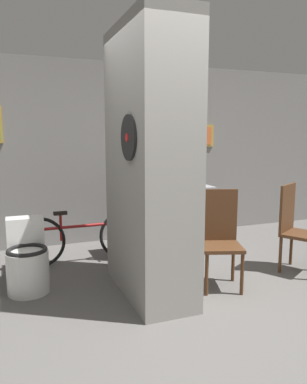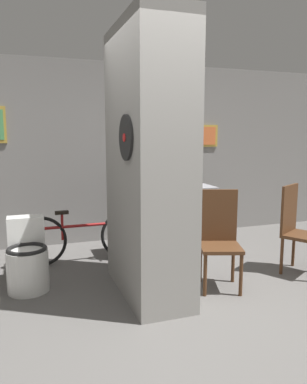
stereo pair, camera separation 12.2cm
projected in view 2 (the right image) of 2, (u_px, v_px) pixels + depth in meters
name	position (u px, v px, depth m)	size (l,w,h in m)	color
ground_plane	(182.00, 318.00, 3.25)	(14.00, 14.00, 0.00)	#5B5956
wall_back	(111.00, 153.00, 5.50)	(8.00, 0.09, 2.60)	gray
pillar_center	(148.00, 163.00, 3.61)	(0.57, 1.29, 2.60)	gray
counter_shelf	(170.00, 220.00, 4.99)	(1.22, 0.44, 0.88)	gray
toilet	(27.00, 260.00, 3.82)	(0.41, 0.57, 0.72)	white
chair_near_pillar	(219.00, 236.00, 3.87)	(0.51, 0.51, 1.01)	#4C2D19
chair_by_doorway	(297.00, 226.00, 4.26)	(0.55, 0.55, 1.01)	#4C2D19
bicycle	(84.00, 237.00, 4.62)	(1.65, 0.42, 0.67)	black
bottle_tall	(175.00, 180.00, 4.92)	(0.08, 0.08, 0.26)	olive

